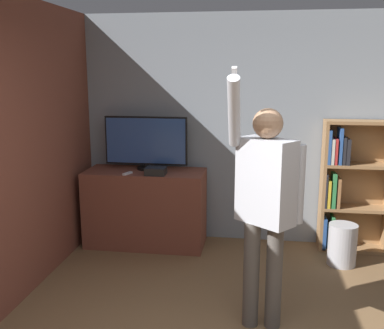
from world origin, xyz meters
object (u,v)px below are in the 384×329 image
game_console (156,171)px  person (265,198)px  television (146,142)px  waste_bin (342,245)px  bookshelf (348,186)px

game_console → person: size_ratio=0.11×
television → waste_bin: (2.22, -0.35, -1.00)m
game_console → bookshelf: 2.19m
television → bookshelf: bearing=2.6°
game_console → bookshelf: size_ratio=0.15×
waste_bin → television: bearing=171.1°
television → game_console: (0.17, -0.26, -0.28)m
television → game_console: television is taller
bookshelf → waste_bin: (-0.11, -0.46, -0.53)m
television → bookshelf: (2.33, 0.11, -0.47)m
person → waste_bin: size_ratio=4.62×
television → waste_bin: 2.46m
person → waste_bin: (0.86, 1.32, -0.86)m
game_console → bookshelf: (2.16, 0.36, -0.18)m
bookshelf → person: bearing=-118.6°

